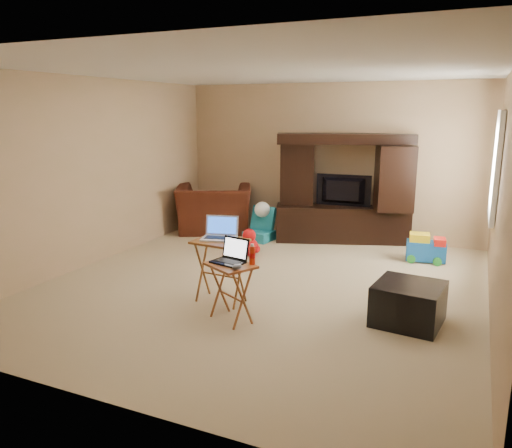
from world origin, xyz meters
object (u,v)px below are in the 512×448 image
at_px(laptop_left, 219,229).
at_px(mouse_right, 237,267).
at_px(ottoman, 408,304).
at_px(plush_toy, 249,242).
at_px(recliner, 214,209).
at_px(television, 342,191).
at_px(tray_table_right, 231,292).
at_px(push_toy, 426,248).
at_px(laptop_right, 228,251).
at_px(mouse_left, 233,241).
at_px(child_rocker, 259,224).
at_px(entertainment_center, 343,188).
at_px(tray_table_left, 221,271).
at_px(water_bottle, 252,255).

distance_m(laptop_left, mouse_right, 0.77).
bearing_deg(ottoman, plush_toy, 148.47).
distance_m(recliner, mouse_right, 3.98).
bearing_deg(television, tray_table_right, 83.69).
bearing_deg(push_toy, television, 148.70).
xyz_separation_m(push_toy, laptop_right, (-1.62, -2.88, 0.51)).
bearing_deg(push_toy, laptop_left, -135.98).
relative_size(plush_toy, ottoman, 0.65).
xyz_separation_m(laptop_left, mouse_left, (0.22, -0.10, -0.09)).
xyz_separation_m(recliner, child_rocker, (0.96, -0.25, -0.13)).
bearing_deg(laptop_left, tray_table_right, -64.16).
height_order(child_rocker, ottoman, child_rocker).
height_order(entertainment_center, television, entertainment_center).
relative_size(television, laptop_right, 2.81).
relative_size(entertainment_center, plush_toy, 5.14).
bearing_deg(ottoman, tray_table_right, -157.96).
relative_size(tray_table_right, laptop_left, 1.62).
relative_size(recliner, laptop_right, 4.01).
distance_m(child_rocker, push_toy, 2.59).
bearing_deg(push_toy, tray_table_left, -135.21).
height_order(entertainment_center, mouse_left, entertainment_center).
distance_m(ottoman, tray_table_right, 1.76).
bearing_deg(push_toy, laptop_right, -127.09).
bearing_deg(recliner, child_rocker, 139.74).
xyz_separation_m(tray_table_right, water_bottle, (0.20, 0.08, 0.39)).
distance_m(recliner, water_bottle, 3.86).
relative_size(tray_table_right, mouse_left, 4.16).
relative_size(recliner, mouse_left, 8.73).
distance_m(entertainment_center, recliner, 2.25).
xyz_separation_m(child_rocker, push_toy, (2.59, -0.11, -0.07)).
xyz_separation_m(plush_toy, push_toy, (2.37, 0.75, -0.00)).
height_order(push_toy, mouse_right, mouse_right).
xyz_separation_m(mouse_left, water_bottle, (0.34, -0.26, -0.05)).
height_order(laptop_left, mouse_right, laptop_left).
relative_size(entertainment_center, laptop_left, 5.72).
relative_size(entertainment_center, child_rocker, 3.83).
distance_m(mouse_left, mouse_right, 0.54).
distance_m(plush_toy, mouse_right, 2.48).
bearing_deg(mouse_left, tray_table_right, -67.33).
xyz_separation_m(television, mouse_right, (-0.09, -3.61, -0.21)).
xyz_separation_m(tray_table_left, laptop_left, (-0.03, 0.03, 0.47)).
distance_m(recliner, ottoman, 4.44).
bearing_deg(ottoman, child_rocker, 138.35).
bearing_deg(child_rocker, mouse_right, -61.84).
distance_m(recliner, laptop_right, 3.78).
relative_size(child_rocker, water_bottle, 3.00).
bearing_deg(television, water_bottle, 86.93).
bearing_deg(child_rocker, push_toy, 5.66).
bearing_deg(tray_table_right, recliner, 148.97).
bearing_deg(mouse_right, laptop_left, 131.38).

